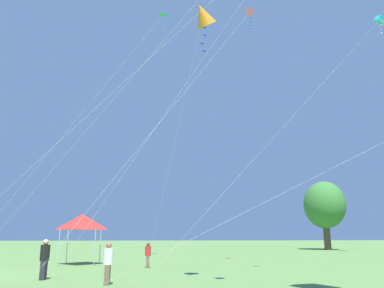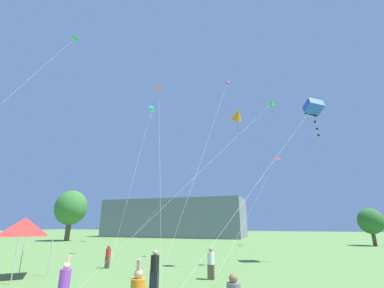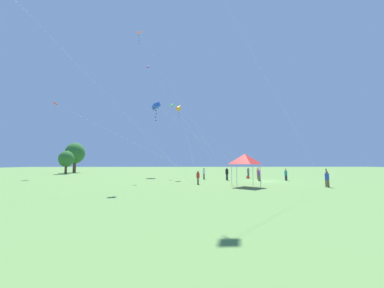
{
  "view_description": "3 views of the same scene",
  "coord_description": "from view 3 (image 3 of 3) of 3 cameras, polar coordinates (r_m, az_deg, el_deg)",
  "views": [
    {
      "loc": [
        19.96,
        9.92,
        1.98
      ],
      "look_at": [
        0.05,
        11.54,
        6.82
      ],
      "focal_mm": 35.0,
      "sensor_mm": 36.0,
      "label": 1
    },
    {
      "loc": [
        7.9,
        -7.7,
        3.01
      ],
      "look_at": [
        1.43,
        11.49,
        9.3
      ],
      "focal_mm": 24.0,
      "sensor_mm": 36.0,
      "label": 2
    },
    {
      "loc": [
        -28.69,
        10.59,
        2.4
      ],
      "look_at": [
        2.94,
        9.63,
        5.24
      ],
      "focal_mm": 20.0,
      "sensor_mm": 36.0,
      "label": 3
    }
  ],
  "objects": [
    {
      "name": "kite_red_delta_0",
      "position": [
        44.13,
        -32.33,
        8.94
      ],
      "size": [
        4.61,
        25.96,
        12.95
      ],
      "color": "silver",
      "rests_on": "ground"
    },
    {
      "name": "person_white_shirt",
      "position": [
        32.65,
        3.2,
        -7.75
      ],
      "size": [
        0.39,
        0.39,
        1.67
      ],
      "rotation": [
        0.0,
        0.0,
        6.13
      ],
      "color": "brown",
      "rests_on": "ground"
    },
    {
      "name": "kite_pink_delta_1",
      "position": [
        29.43,
        -13.61,
        26.4
      ],
      "size": [
        7.11,
        12.29,
        18.33
      ],
      "color": "silver",
      "rests_on": "ground"
    },
    {
      "name": "tree_far_right",
      "position": [
        55.59,
        -30.5,
        -3.45
      ],
      "size": [
        3.42,
        3.08,
        5.16
      ],
      "color": "brown",
      "rests_on": "ground"
    },
    {
      "name": "person_blue_shirt",
      "position": [
        25.51,
        32.32,
        -7.72
      ],
      "size": [
        0.38,
        0.38,
        1.85
      ],
      "rotation": [
        0.0,
        0.0,
        0.16
      ],
      "color": "brown",
      "rests_on": "ground"
    },
    {
      "name": "cooler_box",
      "position": [
        35.0,
        14.68,
        -8.59
      ],
      "size": [
        0.49,
        0.36,
        0.37
      ],
      "primitive_type": "cube",
      "color": "red",
      "rests_on": "ground"
    },
    {
      "name": "kite_orange_diamond_3",
      "position": [
        35.16,
        -3.38,
        9.76
      ],
      "size": [
        10.12,
        3.14,
        12.2
      ],
      "color": "silver",
      "rests_on": "ground"
    },
    {
      "name": "ground_plane",
      "position": [
        30.67,
        18.73,
        -9.34
      ],
      "size": [
        220.0,
        220.0,
        0.0
      ],
      "primitive_type": "plane",
      "color": "#5B8442"
    },
    {
      "name": "kite_green_diamond_4",
      "position": [
        38.16,
        -5.17,
        10.41
      ],
      "size": [
        8.32,
        12.96,
        13.07
      ],
      "color": "silver",
      "rests_on": "ground"
    },
    {
      "name": "person_red_shirt",
      "position": [
        24.67,
        1.61,
        -8.82
      ],
      "size": [
        0.35,
        0.35,
        1.5
      ],
      "rotation": [
        0.0,
        0.0,
        1.72
      ],
      "color": "brown",
      "rests_on": "ground"
    },
    {
      "name": "person_purple_shirt",
      "position": [
        30.58,
        17.41,
        -7.67
      ],
      "size": [
        0.39,
        0.39,
        1.89
      ],
      "rotation": [
        0.0,
        0.0,
        0.73
      ],
      "color": "brown",
      "rests_on": "ground"
    },
    {
      "name": "person_grey_shirt",
      "position": [
        36.65,
        14.77,
        -7.31
      ],
      "size": [
        0.39,
        0.39,
        1.66
      ],
      "rotation": [
        0.0,
        0.0,
        2.99
      ],
      "color": "#473860",
      "rests_on": "ground"
    },
    {
      "name": "tree_far_centre",
      "position": [
        62.29,
        -28.73,
        -2.18
      ],
      "size": [
        5.04,
        4.54,
        7.61
      ],
      "color": "brown",
      "rests_on": "ground"
    },
    {
      "name": "person_black_shirt",
      "position": [
        31.09,
        9.29,
        -7.72
      ],
      "size": [
        0.42,
        0.42,
        1.77
      ],
      "rotation": [
        0.0,
        0.0,
        5.07
      ],
      "color": "#282833",
      "rests_on": "ground"
    },
    {
      "name": "person_orange_shirt",
      "position": [
        34.41,
        17.21,
        -7.26
      ],
      "size": [
        0.42,
        0.42,
        2.02
      ],
      "rotation": [
        0.0,
        0.0,
        3.99
      ],
      "color": "brown",
      "rests_on": "ground"
    },
    {
      "name": "festival_tent",
      "position": [
        22.62,
        13.94,
        -3.91
      ],
      "size": [
        2.56,
        2.56,
        3.36
      ],
      "color": "#B7B7BC",
      "rests_on": "ground"
    },
    {
      "name": "kite_blue_box_5",
      "position": [
        42.12,
        -9.54,
        9.85
      ],
      "size": [
        8.59,
        17.16,
        14.03
      ],
      "color": "silver",
      "rests_on": "ground"
    },
    {
      "name": "person_teal_shirt",
      "position": [
        32.62,
        23.76,
        -7.41
      ],
      "size": [
        0.36,
        0.36,
        1.76
      ],
      "rotation": [
        0.0,
        0.0,
        2.62
      ],
      "color": "#282833",
      "rests_on": "ground"
    },
    {
      "name": "kite_purple_diamond_2",
      "position": [
        36.27,
        -11.49,
        19.53
      ],
      "size": [
        2.35,
        11.79,
        17.91
      ],
      "color": "silver",
      "rests_on": "ground"
    }
  ]
}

